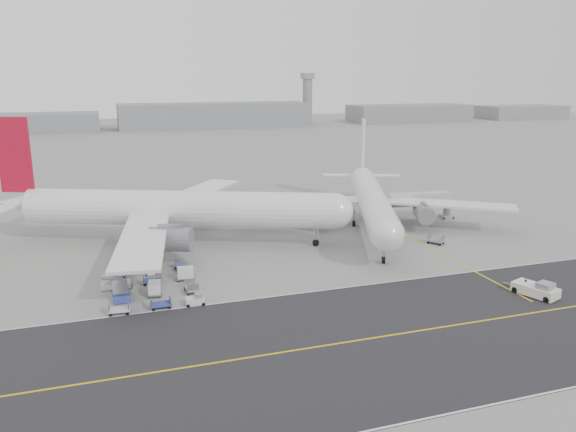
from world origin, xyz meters
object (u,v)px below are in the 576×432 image
object	(u,v)px
pushback_tug	(537,290)
ground_crew_a	(526,286)
airliner_a	(172,208)
airliner_b	(371,199)
jet_bridge	(418,201)
control_tower	(307,98)

from	to	relation	value
pushback_tug	ground_crew_a	bearing A→B (deg)	82.78
airliner_a	airliner_b	distance (m)	39.35
airliner_a	pushback_tug	bearing A→B (deg)	-110.32
pushback_tug	airliner_a	bearing A→B (deg)	117.18
airliner_a	ground_crew_a	bearing A→B (deg)	-109.37
pushback_tug	jet_bridge	world-z (taller)	jet_bridge
airliner_a	airliner_b	world-z (taller)	airliner_a
jet_bridge	ground_crew_a	xyz separation A→B (m)	(-6.86, -40.74, -3.25)
control_tower	airliner_b	xyz separation A→B (m)	(-73.57, -238.04, -10.57)
control_tower	jet_bridge	xyz separation A→B (m)	(-61.56, -235.89, -12.07)
pushback_tug	jet_bridge	xyz separation A→B (m)	(6.47, 42.45, 3.26)
airliner_b	pushback_tug	bearing A→B (deg)	-61.15
jet_bridge	pushback_tug	bearing A→B (deg)	-91.73
control_tower	airliner_a	distance (m)	262.60
pushback_tug	airliner_b	bearing A→B (deg)	77.73
airliner_a	pushback_tug	distance (m)	61.33
airliner_b	jet_bridge	world-z (taller)	airliner_b
control_tower	ground_crew_a	bearing A→B (deg)	-103.89
control_tower	airliner_a	xyz separation A→B (m)	(-112.89, -236.89, -9.73)
ground_crew_a	control_tower	bearing A→B (deg)	82.82
airliner_a	pushback_tug	xyz separation A→B (m)	(44.85, -41.45, -5.60)
control_tower	pushback_tug	distance (m)	286.95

